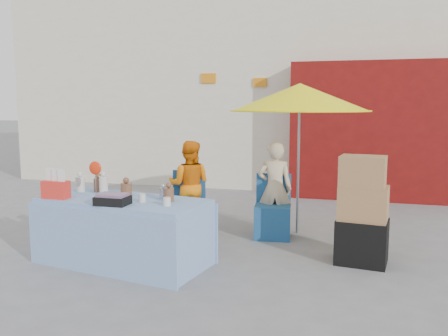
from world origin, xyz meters
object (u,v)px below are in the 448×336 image
(box_stack, at_px, (363,214))
(chair_left, at_px, (186,213))
(market_table, at_px, (123,230))
(chair_right, at_px, (273,219))
(umbrella, at_px, (300,98))
(vendor_beige, at_px, (275,189))
(vendor_orange, at_px, (189,185))

(box_stack, bearing_deg, chair_left, 161.76)
(market_table, bearing_deg, box_stack, 25.40)
(market_table, height_order, chair_right, market_table)
(market_table, xyz_separation_m, umbrella, (1.77, 1.80, 1.51))
(chair_right, distance_m, vendor_beige, 0.42)
(chair_right, xyz_separation_m, vendor_beige, (0.00, 0.13, 0.39))
(chair_right, relative_size, vendor_orange, 0.66)
(chair_left, xyz_separation_m, umbrella, (1.55, 0.28, 1.64))
(vendor_orange, xyz_separation_m, box_stack, (2.41, -0.93, -0.07))
(vendor_orange, relative_size, vendor_beige, 0.99)
(box_stack, bearing_deg, vendor_beige, 141.25)
(chair_right, distance_m, umbrella, 1.69)
(vendor_orange, height_order, umbrella, umbrella)
(chair_right, bearing_deg, chair_left, 172.65)
(vendor_beige, bearing_deg, umbrella, -160.78)
(market_table, distance_m, vendor_beige, 2.22)
(market_table, bearing_deg, umbrella, 55.54)
(chair_right, bearing_deg, umbrella, 35.92)
(vendor_beige, xyz_separation_m, box_stack, (1.16, -0.93, -0.08))
(market_table, distance_m, chair_right, 2.11)
(vendor_orange, xyz_separation_m, umbrella, (1.55, 0.15, 1.25))
(umbrella, relative_size, box_stack, 1.69)
(vendor_orange, height_order, vendor_beige, vendor_beige)
(vendor_orange, distance_m, vendor_beige, 1.25)
(chair_right, relative_size, box_stack, 0.69)
(market_table, relative_size, vendor_orange, 1.61)
(umbrella, height_order, box_stack, umbrella)
(chair_left, distance_m, box_stack, 2.56)
(umbrella, bearing_deg, vendor_beige, -153.43)
(vendor_beige, xyz_separation_m, umbrella, (0.30, 0.15, 1.24))
(chair_right, height_order, vendor_orange, vendor_orange)
(market_table, bearing_deg, chair_right, 55.99)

